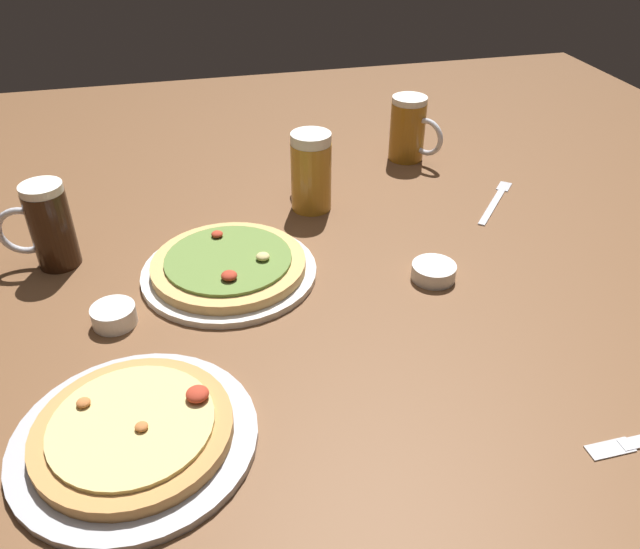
# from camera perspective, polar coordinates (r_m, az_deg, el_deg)

# --- Properties ---
(ground_plane) EXTENTS (2.40, 2.40, 0.03)m
(ground_plane) POSITION_cam_1_polar(r_m,az_deg,el_deg) (1.08, 0.00, -1.53)
(ground_plane) COLOR brown
(pizza_plate_near) EXTENTS (0.31, 0.31, 0.05)m
(pizza_plate_near) POSITION_cam_1_polar(r_m,az_deg,el_deg) (0.84, -16.43, -13.60)
(pizza_plate_near) COLOR #B2B2B7
(pizza_plate_near) RESTS_ON ground_plane
(pizza_plate_far) EXTENTS (0.30, 0.30, 0.05)m
(pizza_plate_far) POSITION_cam_1_polar(r_m,az_deg,el_deg) (1.10, -8.21, 0.67)
(pizza_plate_far) COLOR silver
(pizza_plate_far) RESTS_ON ground_plane
(beer_mug_dark) EXTENTS (0.13, 0.07, 0.16)m
(beer_mug_dark) POSITION_cam_1_polar(r_m,az_deg,el_deg) (1.18, -23.37, 4.02)
(beer_mug_dark) COLOR black
(beer_mug_dark) RESTS_ON ground_plane
(beer_mug_amber) EXTENTS (0.10, 0.12, 0.15)m
(beer_mug_amber) POSITION_cam_1_polar(r_m,az_deg,el_deg) (1.52, 8.05, 12.87)
(beer_mug_amber) COLOR #9E6619
(beer_mug_amber) RESTS_ON ground_plane
(beer_mug_pale) EXTENTS (0.08, 0.14, 0.16)m
(beer_mug_pale) POSITION_cam_1_polar(r_m,az_deg,el_deg) (1.28, -0.88, 9.31)
(beer_mug_pale) COLOR #B27A23
(beer_mug_pale) RESTS_ON ground_plane
(ramekin_sauce) EXTENTS (0.08, 0.08, 0.03)m
(ramekin_sauce) POSITION_cam_1_polar(r_m,az_deg,el_deg) (1.10, 10.23, 0.27)
(ramekin_sauce) COLOR white
(ramekin_sauce) RESTS_ON ground_plane
(ramekin_butter) EXTENTS (0.07, 0.07, 0.03)m
(ramekin_butter) POSITION_cam_1_polar(r_m,az_deg,el_deg) (1.03, -18.12, -3.54)
(ramekin_butter) COLOR white
(ramekin_butter) RESTS_ON ground_plane
(fork_left) EXTENTS (0.15, 0.17, 0.01)m
(fork_left) POSITION_cam_1_polar(r_m,az_deg,el_deg) (1.38, 15.57, 6.46)
(fork_left) COLOR silver
(fork_left) RESTS_ON ground_plane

